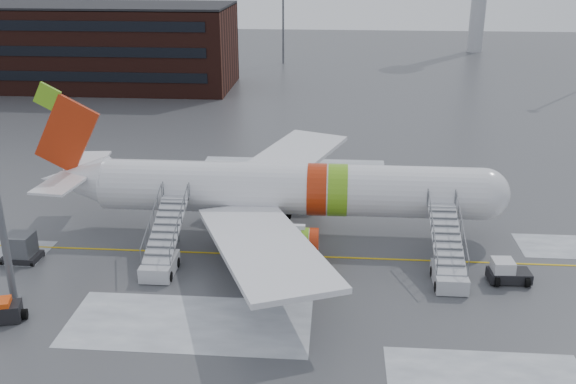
# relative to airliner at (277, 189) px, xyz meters

# --- Properties ---
(ground) EXTENTS (260.00, 260.00, 0.00)m
(ground) POSITION_rel_airliner_xyz_m (2.10, -3.04, -3.42)
(ground) COLOR #494C4F
(ground) RESTS_ON ground
(airliner) EXTENTS (35.03, 32.97, 11.18)m
(airliner) POSITION_rel_airliner_xyz_m (0.00, 0.00, 0.00)
(airliner) COLOR white
(airliner) RESTS_ON ground
(airstair_fwd) EXTENTS (2.05, 7.70, 3.48)m
(airstair_fwd) POSITION_rel_airliner_xyz_m (11.67, -6.54, -2.35)
(airstair_fwd) COLOR #B0B2B7
(airstair_fwd) RESTS_ON ground
(airstair_aft) EXTENTS (2.05, 7.70, 3.48)m
(airstair_aft) POSITION_rel_airliner_xyz_m (-7.12, -6.54, -2.35)
(airstair_aft) COLOR #B1B3B9
(airstair_aft) RESTS_ON ground
(pushback_tug) EXTENTS (2.72, 2.09, 1.52)m
(pushback_tug) POSITION_rel_airliner_xyz_m (15.42, -6.60, -2.75)
(pushback_tug) COLOR black
(pushback_tug) RESTS_ON ground
(uld_container) EXTENTS (2.44, 1.86, 1.97)m
(uld_container) POSITION_rel_airliner_xyz_m (-17.08, -6.17, -2.50)
(uld_container) COLOR black
(uld_container) RESTS_ON ground
(baggage_tractor) EXTENTS (2.78, 1.75, 1.37)m
(baggage_tractor) POSITION_rel_airliner_xyz_m (-14.62, -13.63, -2.83)
(baggage_tractor) COLOR black
(baggage_tractor) RESTS_ON ground
(terminal_building) EXTENTS (62.00, 16.11, 12.30)m
(terminal_building) POSITION_rel_airliner_xyz_m (-42.90, 51.95, 2.78)
(terminal_building) COLOR #3F1E16
(terminal_building) RESTS_ON ground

